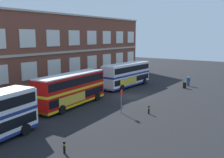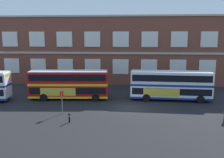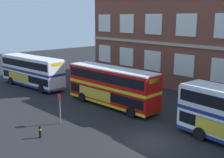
% 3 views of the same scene
% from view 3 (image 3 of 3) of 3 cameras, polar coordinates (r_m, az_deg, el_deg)
% --- Properties ---
extents(ground_plane, '(120.00, 120.00, 0.00)m').
position_cam_3_polar(ground_plane, '(23.09, 11.28, -11.16)').
color(ground_plane, black).
extents(double_decker_near, '(11.24, 3.99, 4.07)m').
position_cam_3_polar(double_decker_near, '(38.91, -16.12, 1.61)').
color(double_decker_near, silver).
rests_on(double_decker_near, ground).
extents(double_decker_middle, '(11.15, 3.43, 4.07)m').
position_cam_3_polar(double_decker_middle, '(29.16, -0.08, -1.43)').
color(double_decker_middle, red).
rests_on(double_decker_middle, ground).
extents(bus_stand_flag, '(0.44, 0.10, 2.70)m').
position_cam_3_polar(bus_stand_flag, '(24.75, -10.66, -5.45)').
color(bus_stand_flag, slate).
rests_on(bus_stand_flag, ground).
extents(safety_bollard_west, '(0.19, 0.19, 0.95)m').
position_cam_3_polar(safety_bollard_west, '(22.69, -14.54, -10.42)').
color(safety_bollard_west, black).
rests_on(safety_bollard_west, ground).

